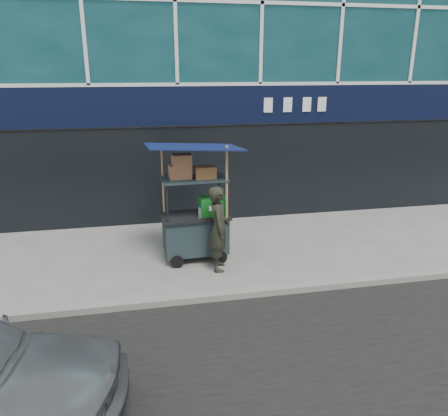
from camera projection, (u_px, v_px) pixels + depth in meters
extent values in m
plane|color=slate|center=(205.00, 295.00, 7.60)|extent=(80.00, 80.00, 0.00)
cube|color=gray|center=(207.00, 297.00, 7.40)|extent=(80.00, 0.18, 0.12)
cube|color=black|center=(178.00, 106.00, 10.32)|extent=(15.68, 0.06, 0.90)
cube|color=black|center=(180.00, 176.00, 10.88)|extent=(15.68, 0.04, 2.40)
cube|color=black|center=(195.00, 234.00, 8.93)|extent=(1.30, 0.80, 0.74)
cylinder|color=black|center=(177.00, 262.00, 8.59)|extent=(0.26, 0.07, 0.25)
cylinder|color=black|center=(221.00, 257.00, 8.79)|extent=(0.26, 0.07, 0.25)
cube|color=black|center=(195.00, 216.00, 8.81)|extent=(1.39, 0.89, 0.04)
cylinder|color=black|center=(167.00, 205.00, 8.27)|extent=(0.03, 0.03, 0.79)
cylinder|color=black|center=(227.00, 200.00, 8.54)|extent=(0.03, 0.03, 0.79)
cylinder|color=black|center=(164.00, 196.00, 8.85)|extent=(0.03, 0.03, 0.79)
cylinder|color=black|center=(219.00, 192.00, 9.12)|extent=(0.03, 0.03, 0.79)
cube|color=black|center=(194.00, 179.00, 8.57)|extent=(1.30, 0.80, 0.03)
cylinder|color=#A37B49|center=(227.00, 206.00, 8.57)|extent=(0.06, 0.06, 2.38)
cylinder|color=#A37B49|center=(164.00, 203.00, 8.90)|extent=(0.04, 0.04, 2.27)
cube|color=#0C1645|center=(193.00, 147.00, 8.38)|extent=(1.86, 1.35, 0.21)
cube|color=#0E591E|center=(213.00, 206.00, 8.78)|extent=(0.55, 0.40, 0.37)
cylinder|color=silver|center=(200.00, 213.00, 8.59)|extent=(0.07, 0.07, 0.21)
cylinder|color=#1728AF|center=(200.00, 207.00, 8.55)|extent=(0.04, 0.04, 0.02)
cube|color=brown|center=(180.00, 172.00, 8.52)|extent=(0.44, 0.34, 0.26)
cube|color=olive|center=(205.00, 172.00, 8.53)|extent=(0.42, 0.32, 0.23)
cube|color=brown|center=(182.00, 160.00, 8.43)|extent=(0.38, 0.29, 0.21)
imported|color=black|center=(219.00, 229.00, 8.34)|extent=(0.50, 0.67, 1.67)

